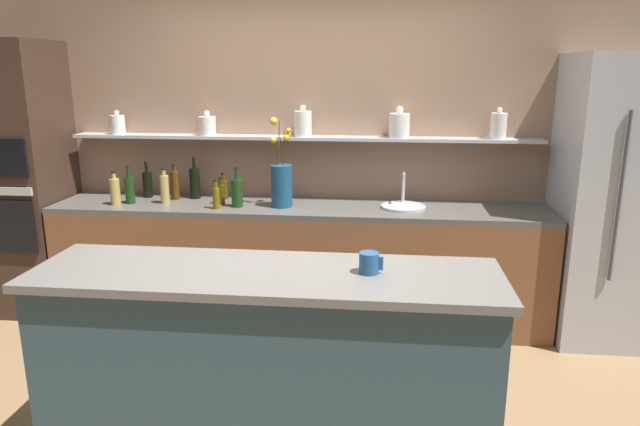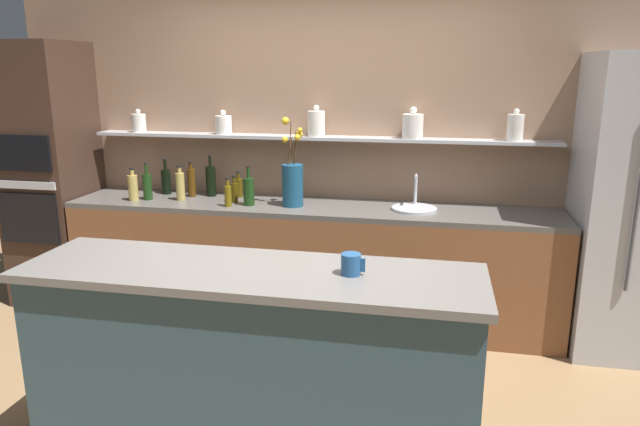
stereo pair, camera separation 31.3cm
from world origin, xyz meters
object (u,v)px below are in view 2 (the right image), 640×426
(flower_vase, at_px, (293,182))
(bottle_oil_6, at_px, (234,191))
(sink_fixture, at_px, (414,207))
(bottle_wine_8, at_px, (211,181))
(bottle_wine_7, at_px, (166,181))
(bottle_wine_1, at_px, (147,186))
(bottle_spirit_5, at_px, (180,186))
(bottle_oil_2, at_px, (228,195))
(oven_tower, at_px, (51,175))
(bottle_spirit_0, at_px, (191,182))
(bottle_oil_3, at_px, (238,187))
(bottle_spirit_9, at_px, (133,187))
(coffee_mug, at_px, (351,264))
(bottle_wine_4, at_px, (249,191))

(flower_vase, distance_m, bottle_oil_6, 0.48)
(sink_fixture, distance_m, bottle_wine_8, 1.66)
(flower_vase, relative_size, bottle_wine_7, 2.25)
(sink_fixture, distance_m, bottle_wine_1, 2.09)
(flower_vase, distance_m, bottle_spirit_5, 0.92)
(bottle_oil_2, bearing_deg, oven_tower, 174.20)
(sink_fixture, distance_m, bottle_spirit_0, 1.80)
(bottle_oil_2, xyz_separation_m, bottle_oil_3, (-0.04, 0.33, -0.01))
(sink_fixture, relative_size, bottle_oil_6, 1.55)
(bottle_oil_3, xyz_separation_m, bottle_spirit_9, (-0.76, -0.29, 0.03))
(bottle_wine_1, distance_m, bottle_oil_2, 0.71)
(oven_tower, relative_size, bottle_spirit_9, 8.22)
(coffee_mug, bearing_deg, bottle_spirit_5, 134.04)
(oven_tower, height_order, sink_fixture, oven_tower)
(bottle_wine_1, relative_size, coffee_mug, 2.69)
(bottle_spirit_0, bearing_deg, flower_vase, -9.73)
(bottle_wine_1, distance_m, bottle_spirit_5, 0.27)
(bottle_oil_3, xyz_separation_m, bottle_wine_4, (0.17, -0.26, 0.03))
(sink_fixture, relative_size, bottle_wine_8, 0.98)
(bottle_spirit_5, bearing_deg, coffee_mug, -45.96)
(bottle_oil_2, distance_m, bottle_spirit_9, 0.80)
(bottle_wine_4, relative_size, bottle_wine_8, 0.90)
(oven_tower, height_order, bottle_oil_2, oven_tower)
(bottle_oil_2, xyz_separation_m, bottle_wine_4, (0.14, 0.07, 0.02))
(flower_vase, xyz_separation_m, bottle_wine_7, (-1.13, 0.20, -0.08))
(bottle_oil_3, bearing_deg, bottle_oil_6, -79.96)
(bottle_oil_6, relative_size, bottle_wine_7, 0.72)
(bottle_wine_1, distance_m, bottle_oil_6, 0.71)
(bottle_spirit_0, xyz_separation_m, bottle_spirit_9, (-0.39, -0.23, -0.01))
(bottle_wine_1, bearing_deg, bottle_oil_3, 19.39)
(bottle_wine_1, distance_m, bottle_wine_7, 0.23)
(bottle_oil_2, height_order, coffee_mug, bottle_oil_2)
(bottle_spirit_0, xyz_separation_m, bottle_oil_3, (0.38, 0.06, -0.04))
(bottle_spirit_0, height_order, bottle_wine_8, bottle_wine_8)
(bottle_spirit_0, height_order, bottle_oil_2, bottle_spirit_0)
(sink_fixture, height_order, bottle_wine_8, bottle_wine_8)
(bottle_spirit_0, distance_m, bottle_spirit_9, 0.45)
(oven_tower, distance_m, bottle_wine_1, 0.91)
(bottle_wine_4, distance_m, bottle_spirit_9, 0.94)
(bottle_oil_3, xyz_separation_m, coffee_mug, (1.20, -1.87, 0.07))
(sink_fixture, distance_m, bottle_spirit_9, 2.18)
(bottle_spirit_5, bearing_deg, bottle_oil_2, -16.19)
(bottle_wine_7, bearing_deg, bottle_oil_3, 0.60)
(sink_fixture, bearing_deg, bottle_oil_2, -172.77)
(bottle_oil_2, xyz_separation_m, bottle_wine_7, (-0.66, 0.33, 0.02))
(flower_vase, relative_size, bottle_oil_2, 3.01)
(oven_tower, height_order, bottle_spirit_0, oven_tower)
(sink_fixture, xyz_separation_m, bottle_spirit_9, (-2.18, -0.13, 0.09))
(flower_vase, distance_m, bottle_oil_2, 0.50)
(bottle_oil_2, height_order, bottle_wine_4, bottle_wine_4)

